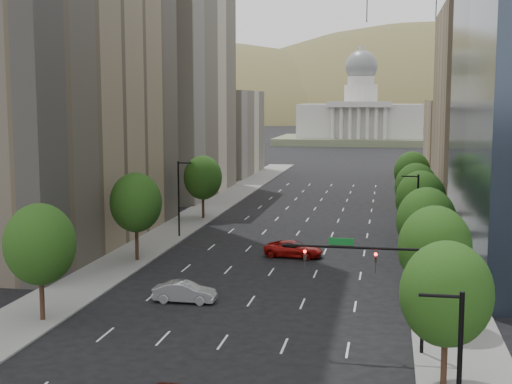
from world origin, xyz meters
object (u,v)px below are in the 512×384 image
Objects in this scene: capitol at (360,120)px; car_silver at (185,292)px; car_red_far at (293,249)px; traffic_signal at (384,274)px.

car_silver is (-5.17, -210.96, -7.74)m from capitol.
car_silver is 0.84× the size of car_red_far.
traffic_signal is at bearing -156.20° from car_red_far.
traffic_signal is 1.52× the size of car_red_far.
car_silver is (-15.70, 8.75, -4.34)m from traffic_signal.
capitol is 11.87× the size of car_silver.
capitol is (-10.53, 219.71, 3.40)m from traffic_signal.
capitol is 10.03× the size of car_red_far.
car_silver is at bearing 150.87° from traffic_signal.
capitol is 211.17m from car_silver.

